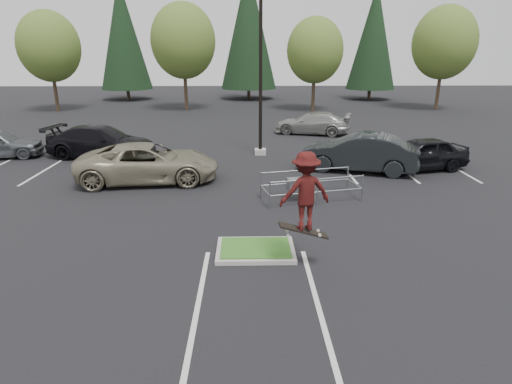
{
  "coord_description": "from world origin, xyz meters",
  "views": [
    {
      "loc": [
        -0.22,
        -10.97,
        5.44
      ],
      "look_at": [
        0.04,
        1.5,
        1.3
      ],
      "focal_mm": 30.0,
      "sensor_mm": 36.0,
      "label": 1
    }
  ],
  "objects_px": {
    "decid_a": "(49,49)",
    "conif_c": "(374,37)",
    "car_far_silver": "(313,123)",
    "car_l_black": "(100,142)",
    "car_r_charc": "(359,152)",
    "car_r_black": "(421,154)",
    "decid_c": "(315,53)",
    "skateboarder": "(305,192)",
    "cart_corral": "(301,184)",
    "light_pole": "(261,68)",
    "conif_a": "(123,35)",
    "decid_d": "(444,45)",
    "conif_b": "(248,28)",
    "car_l_tan": "(148,163)",
    "decid_b": "(183,43)"
  },
  "relations": [
    {
      "from": "car_r_black",
      "to": "conif_b",
      "type": "bearing_deg",
      "value": -179.61
    },
    {
      "from": "car_l_tan",
      "to": "conif_a",
      "type": "bearing_deg",
      "value": 10.69
    },
    {
      "from": "decid_d",
      "to": "conif_b",
      "type": "distance_m",
      "value": 20.76
    },
    {
      "from": "car_r_charc",
      "to": "car_far_silver",
      "type": "distance_m",
      "value": 9.5
    },
    {
      "from": "decid_d",
      "to": "car_far_silver",
      "type": "bearing_deg",
      "value": -137.98
    },
    {
      "from": "light_pole",
      "to": "conif_a",
      "type": "height_order",
      "value": "conif_a"
    },
    {
      "from": "decid_c",
      "to": "conif_c",
      "type": "relative_size",
      "value": 0.67
    },
    {
      "from": "cart_corral",
      "to": "decid_a",
      "type": "bearing_deg",
      "value": 114.9
    },
    {
      "from": "car_r_black",
      "to": "cart_corral",
      "type": "bearing_deg",
      "value": -69.31
    },
    {
      "from": "car_r_black",
      "to": "decid_c",
      "type": "bearing_deg",
      "value": 171.71
    },
    {
      "from": "conif_c",
      "to": "cart_corral",
      "type": "height_order",
      "value": "conif_c"
    },
    {
      "from": "conif_a",
      "to": "skateboarder",
      "type": "height_order",
      "value": "conif_a"
    },
    {
      "from": "conif_a",
      "to": "skateboarder",
      "type": "bearing_deg",
      "value": -69.66
    },
    {
      "from": "decid_c",
      "to": "car_r_black",
      "type": "height_order",
      "value": "decid_c"
    },
    {
      "from": "conif_c",
      "to": "car_l_black",
      "type": "height_order",
      "value": "conif_c"
    },
    {
      "from": "conif_a",
      "to": "car_far_silver",
      "type": "xyz_separation_m",
      "value": [
        18.3,
        -22.0,
        -6.36
      ]
    },
    {
      "from": "decid_a",
      "to": "conif_c",
      "type": "bearing_deg",
      "value": 16.48
    },
    {
      "from": "conif_c",
      "to": "car_far_silver",
      "type": "relative_size",
      "value": 2.47
    },
    {
      "from": "decid_a",
      "to": "car_l_black",
      "type": "relative_size",
      "value": 1.55
    },
    {
      "from": "decid_c",
      "to": "decid_a",
      "type": "bearing_deg",
      "value": 179.52
    },
    {
      "from": "cart_corral",
      "to": "car_l_tan",
      "type": "height_order",
      "value": "car_l_tan"
    },
    {
      "from": "decid_c",
      "to": "decid_d",
      "type": "height_order",
      "value": "decid_d"
    },
    {
      "from": "light_pole",
      "to": "cart_corral",
      "type": "xyz_separation_m",
      "value": [
        1.3,
        -7.61,
        -3.9
      ]
    },
    {
      "from": "car_l_tan",
      "to": "car_l_black",
      "type": "xyz_separation_m",
      "value": [
        -3.5,
        4.5,
        0.01
      ]
    },
    {
      "from": "car_r_black",
      "to": "conif_a",
      "type": "bearing_deg",
      "value": -158.66
    },
    {
      "from": "light_pole",
      "to": "car_l_tan",
      "type": "bearing_deg",
      "value": -135.0
    },
    {
      "from": "decid_c",
      "to": "conif_c",
      "type": "xyz_separation_m",
      "value": [
        8.01,
        9.67,
        1.59
      ]
    },
    {
      "from": "conif_b",
      "to": "conif_c",
      "type": "distance_m",
      "value": 14.07
    },
    {
      "from": "car_l_black",
      "to": "light_pole",
      "type": "bearing_deg",
      "value": -76.15
    },
    {
      "from": "car_far_silver",
      "to": "conif_c",
      "type": "bearing_deg",
      "value": 172.63
    },
    {
      "from": "car_l_black",
      "to": "car_r_charc",
      "type": "xyz_separation_m",
      "value": [
        13.01,
        -2.97,
        0.05
      ]
    },
    {
      "from": "skateboarder",
      "to": "conif_b",
      "type": "bearing_deg",
      "value": -101.23
    },
    {
      "from": "car_far_silver",
      "to": "decid_b",
      "type": "bearing_deg",
      "value": -123.65
    },
    {
      "from": "decid_d",
      "to": "conif_c",
      "type": "bearing_deg",
      "value": 113.53
    },
    {
      "from": "conif_a",
      "to": "car_l_tan",
      "type": "height_order",
      "value": "conif_a"
    },
    {
      "from": "skateboarder",
      "to": "car_far_silver",
      "type": "distance_m",
      "value": 19.3
    },
    {
      "from": "conif_a",
      "to": "car_r_black",
      "type": "relative_size",
      "value": 2.84
    },
    {
      "from": "decid_b",
      "to": "conif_a",
      "type": "relative_size",
      "value": 0.74
    },
    {
      "from": "conif_c",
      "to": "car_r_charc",
      "type": "distance_m",
      "value": 32.8
    },
    {
      "from": "light_pole",
      "to": "car_l_black",
      "type": "xyz_separation_m",
      "value": [
        -8.5,
        -0.5,
        -3.72
      ]
    },
    {
      "from": "conif_c",
      "to": "car_r_black",
      "type": "relative_size",
      "value": 2.73
    },
    {
      "from": "light_pole",
      "to": "decid_c",
      "type": "bearing_deg",
      "value": 72.89
    },
    {
      "from": "decid_d",
      "to": "car_r_charc",
      "type": "bearing_deg",
      "value": -120.77
    },
    {
      "from": "car_l_tan",
      "to": "car_l_black",
      "type": "relative_size",
      "value": 1.04
    },
    {
      "from": "cart_corral",
      "to": "skateboarder",
      "type": "distance_m",
      "value": 5.62
    },
    {
      "from": "decid_d",
      "to": "car_r_charc",
      "type": "xyz_separation_m",
      "value": [
        -12.98,
        -21.81,
        -5.02
      ]
    },
    {
      "from": "conif_c",
      "to": "car_r_black",
      "type": "xyz_separation_m",
      "value": [
        -6.0,
        -30.87,
        -6.07
      ]
    },
    {
      "from": "car_r_charc",
      "to": "conif_a",
      "type": "bearing_deg",
      "value": -130.73
    },
    {
      "from": "skateboarder",
      "to": "car_l_tan",
      "type": "xyz_separation_m",
      "value": [
        -5.7,
        8.0,
        -1.3
      ]
    },
    {
      "from": "decid_a",
      "to": "car_far_silver",
      "type": "distance_m",
      "value": 25.81
    }
  ]
}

